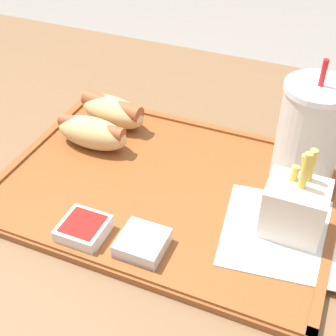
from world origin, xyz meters
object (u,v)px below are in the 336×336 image
(sauce_cup_mayo, at_px, (142,243))
(sauce_cup_ketchup, at_px, (84,229))
(fries_carton, at_px, (295,208))
(hot_dog_far, at_px, (113,110))
(soda_cup, at_px, (309,135))
(hot_dog_near, at_px, (92,132))

(sauce_cup_mayo, distance_m, sauce_cup_ketchup, 0.08)
(fries_carton, bearing_deg, hot_dog_far, 158.24)
(soda_cup, height_order, fries_carton, soda_cup)
(soda_cup, xyz_separation_m, hot_dog_far, (-0.31, 0.02, -0.05))
(hot_dog_near, relative_size, sauce_cup_ketchup, 2.13)
(hot_dog_near, relative_size, fries_carton, 0.97)
(soda_cup, distance_m, hot_dog_near, 0.32)
(hot_dog_far, height_order, sauce_cup_ketchup, hot_dog_far)
(fries_carton, relative_size, sauce_cup_mayo, 2.20)
(sauce_cup_ketchup, bearing_deg, hot_dog_far, 109.62)
(soda_cup, height_order, hot_dog_far, soda_cup)
(fries_carton, height_order, sauce_cup_ketchup, fries_carton)
(hot_dog_far, relative_size, fries_carton, 1.01)
(fries_carton, bearing_deg, sauce_cup_mayo, -147.61)
(hot_dog_near, bearing_deg, hot_dog_far, 90.00)
(hot_dog_far, bearing_deg, sauce_cup_ketchup, -70.38)
(hot_dog_near, relative_size, sauce_cup_mayo, 2.13)
(hot_dog_far, xyz_separation_m, sauce_cup_ketchup, (0.08, -0.23, -0.02))
(hot_dog_near, bearing_deg, fries_carton, -10.82)
(soda_cup, bearing_deg, sauce_cup_ketchup, -136.35)
(soda_cup, distance_m, fries_carton, 0.11)
(hot_dog_far, xyz_separation_m, sauce_cup_mayo, (0.16, -0.23, -0.02))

